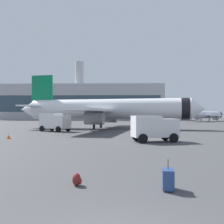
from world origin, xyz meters
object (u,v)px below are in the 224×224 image
object	(u,v)px
cargo_van	(154,127)
traveller_backpack	(77,180)
airplane_at_gate	(107,109)
rolling_suitcase	(168,179)
airplane_taxiing	(207,115)
service_truck	(55,121)
safety_cone_mid	(137,136)
safety_cone_far	(9,136)
safety_cone_near	(146,133)

from	to	relation	value
cargo_van	traveller_backpack	size ratio (longest dim) A/B	9.83
airplane_at_gate	cargo_van	distance (m)	22.64
rolling_suitcase	airplane_at_gate	bearing A→B (deg)	96.14
airplane_taxiing	service_truck	size ratio (longest dim) A/B	3.79
airplane_taxiing	safety_cone_mid	bearing A→B (deg)	-115.05
safety_cone_far	airplane_at_gate	bearing A→B (deg)	62.47
airplane_taxiing	service_truck	distance (m)	70.86
rolling_suitcase	traveller_backpack	bearing A→B (deg)	172.57
cargo_van	traveller_backpack	bearing A→B (deg)	-108.72
airplane_at_gate	safety_cone_near	distance (m)	16.00
airplane_at_gate	safety_cone_mid	world-z (taller)	airplane_at_gate
service_truck	traveller_backpack	bearing A→B (deg)	-73.82
safety_cone_near	safety_cone_mid	bearing A→B (deg)	-107.20
cargo_van	safety_cone_far	distance (m)	15.99
safety_cone_far	traveller_backpack	world-z (taller)	safety_cone_far
safety_cone_near	traveller_backpack	size ratio (longest dim) A/B	1.60
airplane_taxiing	airplane_at_gate	bearing A→B (deg)	-126.57
airplane_at_gate	safety_cone_mid	distance (m)	20.01
airplane_at_gate	traveller_backpack	bearing A→B (deg)	-89.00
airplane_at_gate	cargo_van	bearing A→B (deg)	-75.22
airplane_at_gate	service_truck	world-z (taller)	airplane_at_gate
safety_cone_far	safety_cone_mid	bearing A→B (deg)	-0.34
safety_cone_near	service_truck	bearing A→B (deg)	152.10
airplane_at_gate	safety_cone_mid	bearing A→B (deg)	-77.47
airplane_taxiing	safety_cone_mid	distance (m)	74.66
service_truck	cargo_van	world-z (taller)	service_truck
cargo_van	safety_cone_mid	world-z (taller)	cargo_van
service_truck	safety_cone_far	distance (m)	12.08
service_truck	safety_cone_mid	xyz separation A→B (m)	(12.20, -11.92, -1.31)
cargo_van	traveller_backpack	distance (m)	15.96
airplane_at_gate	traveller_backpack	xyz separation A→B (m)	(0.64, -36.85, -3.42)
safety_cone_near	rolling_suitcase	world-z (taller)	rolling_suitcase
safety_cone_near	rolling_suitcase	distance (m)	22.79
safety_cone_mid	traveller_backpack	xyz separation A→B (m)	(-3.64, -17.60, -0.06)
safety_cone_near	safety_cone_far	size ratio (longest dim) A/B	1.28
safety_cone_far	service_truck	bearing A→B (deg)	80.09
safety_cone_mid	airplane_at_gate	bearing A→B (deg)	102.53
traveller_backpack	safety_cone_far	bearing A→B (deg)	121.02
airplane_taxiing	cargo_van	distance (m)	76.35
safety_cone_near	airplane_at_gate	bearing A→B (deg)	111.47
airplane_taxiing	cargo_van	world-z (taller)	airplane_taxiing
cargo_van	traveller_backpack	world-z (taller)	cargo_van
cargo_van	safety_cone_mid	size ratio (longest dim) A/B	7.83
service_truck	safety_cone_mid	size ratio (longest dim) A/B	8.75
safety_cone_near	traveller_backpack	distance (m)	22.86
service_truck	safety_cone_far	xyz separation A→B (m)	(-2.07, -11.83, -1.31)
safety_cone_mid	safety_cone_far	size ratio (longest dim) A/B	1.00
airplane_taxiing	rolling_suitcase	world-z (taller)	airplane_taxiing
cargo_van	safety_cone_far	world-z (taller)	cargo_van
cargo_van	safety_cone_far	xyz separation A→B (m)	(-15.74, 2.61, -1.15)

